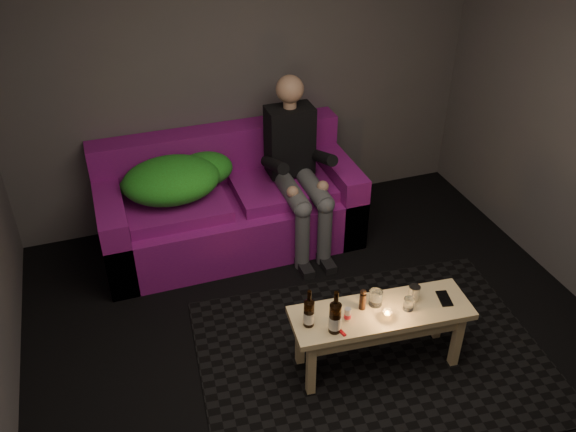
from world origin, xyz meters
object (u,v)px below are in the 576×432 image
at_px(beer_bottle_a, 309,313).
at_px(person, 297,163).
at_px(coffee_table, 380,320).
at_px(beer_bottle_b, 335,317).
at_px(sofa, 228,206).
at_px(steel_cup, 414,293).

bearing_deg(beer_bottle_a, person, 72.99).
height_order(coffee_table, beer_bottle_b, beer_bottle_b).
relative_size(sofa, coffee_table, 1.78).
xyz_separation_m(sofa, steel_cup, (0.80, -1.69, 0.20)).
relative_size(beer_bottle_a, beer_bottle_b, 0.88).
bearing_deg(sofa, steel_cup, -64.60).
relative_size(sofa, steel_cup, 20.50).
distance_m(sofa, beer_bottle_a, 1.70).
distance_m(coffee_table, beer_bottle_a, 0.51).
height_order(beer_bottle_b, steel_cup, beer_bottle_b).
height_order(beer_bottle_a, beer_bottle_b, beer_bottle_b).
xyz_separation_m(sofa, person, (0.54, -0.17, 0.40)).
xyz_separation_m(person, coffee_table, (0.01, -1.55, -0.34)).
relative_size(sofa, beer_bottle_a, 7.85).
relative_size(person, steel_cup, 13.69).
bearing_deg(coffee_table, steel_cup, 7.42).
relative_size(sofa, person, 1.50).
relative_size(person, beer_bottle_a, 5.24).
xyz_separation_m(sofa, beer_bottle_a, (0.08, -1.69, 0.24)).
xyz_separation_m(coffee_table, beer_bottle_a, (-0.48, 0.03, 0.18)).
bearing_deg(coffee_table, beer_bottle_a, 176.25).
relative_size(person, beer_bottle_b, 4.62).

